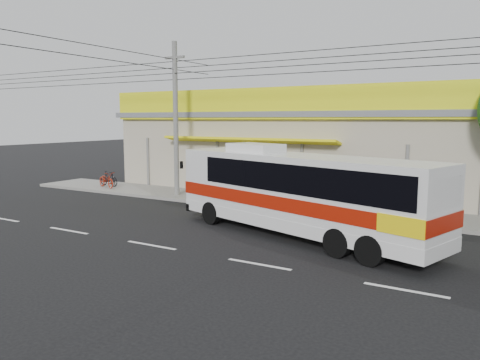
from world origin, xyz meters
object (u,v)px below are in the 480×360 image
(coach_bus, at_px, (302,189))
(utility_pole, at_px, (175,70))
(motorbike_red, at_px, (106,180))
(motorbike_dark, at_px, (109,179))

(coach_bus, xyz_separation_m, utility_pole, (-8.97, 4.51, 4.91))
(coach_bus, height_order, utility_pole, utility_pole)
(coach_bus, bearing_deg, motorbike_red, 179.83)
(motorbike_red, bearing_deg, motorbike_dark, 48.46)
(motorbike_dark, distance_m, utility_pole, 8.15)
(motorbike_red, xyz_separation_m, utility_pole, (5.23, -0.06, 6.01))
(utility_pole, bearing_deg, motorbike_dark, 174.81)
(motorbike_red, distance_m, utility_pole, 7.97)
(motorbike_dark, bearing_deg, coach_bus, -104.21)
(motorbike_red, height_order, motorbike_dark, motorbike_dark)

